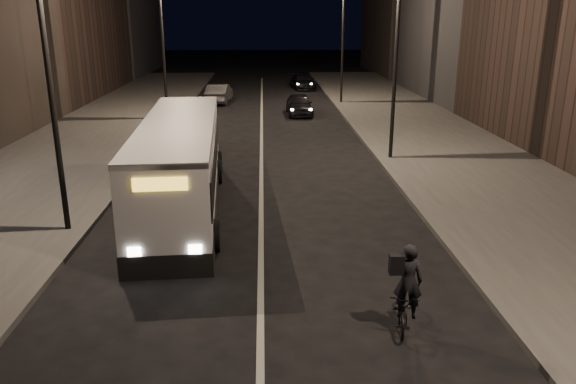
{
  "coord_description": "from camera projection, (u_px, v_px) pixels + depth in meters",
  "views": [
    {
      "loc": [
        0.12,
        -11.46,
        6.11
      ],
      "look_at": [
        0.75,
        2.99,
        1.5
      ],
      "focal_mm": 35.0,
      "sensor_mm": 36.0,
      "label": 1
    }
  ],
  "objects": [
    {
      "name": "car_mid",
      "position": [
        219.0,
        93.0,
        39.97
      ],
      "size": [
        1.76,
        4.2,
        1.35
      ],
      "primitive_type": "imported",
      "rotation": [
        0.0,
        0.0,
        3.06
      ],
      "color": "#343436",
      "rests_on": "ground"
    },
    {
      "name": "car_near",
      "position": [
        299.0,
        104.0,
        35.3
      ],
      "size": [
        1.62,
        3.85,
        1.3
      ],
      "primitive_type": "imported",
      "rotation": [
        0.0,
        0.0,
        0.02
      ],
      "color": "black",
      "rests_on": "ground"
    },
    {
      "name": "cyclist_on_bicycle",
      "position": [
        405.0,
        299.0,
        11.28
      ],
      "size": [
        0.91,
        1.72,
        1.89
      ],
      "rotation": [
        0.0,
        0.0,
        -0.22
      ],
      "color": "black",
      "rests_on": "ground"
    },
    {
      "name": "streetlight_right_far",
      "position": [
        339.0,
        25.0,
        38.01
      ],
      "size": [
        1.2,
        0.44,
        8.12
      ],
      "color": "black",
      "rests_on": "sidewalk_right"
    },
    {
      "name": "streetlight_left_near",
      "position": [
        55.0,
        43.0,
        14.72
      ],
      "size": [
        1.2,
        0.44,
        8.12
      ],
      "color": "black",
      "rests_on": "sidewalk_left"
    },
    {
      "name": "streetlight_left_far",
      "position": [
        166.0,
        27.0,
        31.85
      ],
      "size": [
        1.2,
        0.44,
        8.12
      ],
      "color": "black",
      "rests_on": "sidewalk_left"
    },
    {
      "name": "sidewalk_right",
      "position": [
        442.0,
        148.0,
        26.42
      ],
      "size": [
        7.0,
        70.0,
        0.16
      ],
      "primitive_type": "cube",
      "color": "#3D3C3A",
      "rests_on": "ground"
    },
    {
      "name": "sidewalk_left",
      "position": [
        76.0,
        151.0,
        25.71
      ],
      "size": [
        7.0,
        70.0,
        0.16
      ],
      "primitive_type": "cube",
      "color": "#3D3C3A",
      "rests_on": "ground"
    },
    {
      "name": "streetlight_right_mid",
      "position": [
        391.0,
        33.0,
        22.78
      ],
      "size": [
        1.2,
        0.44,
        8.12
      ],
      "color": "black",
      "rests_on": "sidewalk_right"
    },
    {
      "name": "car_far",
      "position": [
        303.0,
        82.0,
        47.44
      ],
      "size": [
        2.19,
        4.36,
        1.22
      ],
      "primitive_type": "imported",
      "rotation": [
        0.0,
        0.0,
        0.12
      ],
      "color": "black",
      "rests_on": "ground"
    },
    {
      "name": "city_bus",
      "position": [
        180.0,
        161.0,
        18.1
      ],
      "size": [
        3.01,
        10.8,
        2.88
      ],
      "rotation": [
        0.0,
        0.0,
        0.06
      ],
      "color": "silver",
      "rests_on": "ground"
    },
    {
      "name": "ground",
      "position": [
        261.0,
        295.0,
        12.76
      ],
      "size": [
        180.0,
        180.0,
        0.0
      ],
      "primitive_type": "plane",
      "color": "black",
      "rests_on": "ground"
    }
  ]
}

